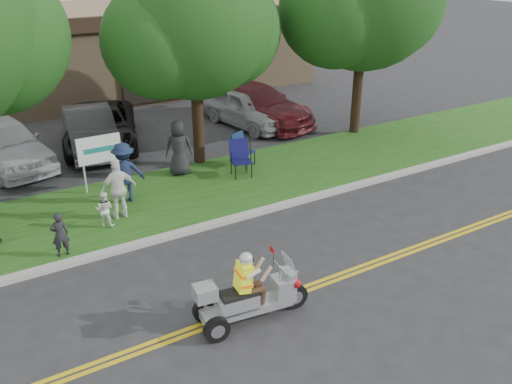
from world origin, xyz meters
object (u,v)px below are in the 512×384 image
trike_scooter (248,297)px  parked_car_mid (101,127)px  lawn_chair_b (241,147)px  parked_car_right (256,104)px  spectator_adult_right (119,189)px  parked_car_far_right (247,108)px  parked_car_left (90,130)px  lawn_chair_a (240,155)px  parked_car_far_left (4,143)px

trike_scooter → parked_car_mid: (0.57, 11.44, 0.19)m
lawn_chair_b → parked_car_right: parked_car_right is taller
spectator_adult_right → parked_car_far_right: bearing=-144.3°
parked_car_right → lawn_chair_b: bearing=-140.8°
spectator_adult_right → parked_car_left: bearing=-100.4°
lawn_chair_b → spectator_adult_right: (-4.57, -1.62, 0.20)m
lawn_chair_b → parked_car_mid: 5.52m
trike_scooter → lawn_chair_a: bearing=68.7°
lawn_chair_b → spectator_adult_right: spectator_adult_right is taller
parked_car_far_left → parked_car_left: bearing=-9.7°
parked_car_left → parked_car_far_right: bearing=5.0°
trike_scooter → parked_car_mid: size_ratio=0.45×
spectator_adult_right → lawn_chair_a: bearing=-169.6°
parked_car_mid → spectator_adult_right: bearing=-85.0°
trike_scooter → parked_car_far_right: size_ratio=0.54×
parked_car_right → lawn_chair_a: bearing=-140.2°
lawn_chair_a → lawn_chair_b: size_ratio=1.05×
lawn_chair_a → trike_scooter: bearing=-106.3°
parked_car_mid → parked_car_far_right: size_ratio=1.19×
lawn_chair_b → parked_car_far_right: size_ratio=0.25×
lawn_chair_b → lawn_chair_a: bearing=-144.6°
trike_scooter → lawn_chair_b: size_ratio=2.18×
lawn_chair_a → lawn_chair_b: bearing=69.5°
parked_car_right → parked_car_far_right: 0.52m
spectator_adult_right → lawn_chair_b: bearing=-162.6°
trike_scooter → lawn_chair_a: (3.38, 6.28, 0.20)m
lawn_chair_a → parked_car_right: parked_car_right is taller
parked_car_left → parked_car_far_right: (6.19, -0.34, 0.00)m
lawn_chair_a → spectator_adult_right: size_ratio=0.70×
lawn_chair_b → parked_car_far_left: (-6.54, 4.06, 0.10)m
trike_scooter → parked_car_far_left: size_ratio=0.49×
lawn_chair_b → spectator_adult_right: size_ratio=0.67×
parked_car_mid → trike_scooter: bearing=-75.7°
trike_scooter → parked_car_right: parked_car_right is taller
lawn_chair_b → parked_car_mid: (-3.26, 4.46, 0.01)m
spectator_adult_right → parked_car_right: spectator_adult_right is taller
parked_car_mid → parked_car_right: size_ratio=0.97×
parked_car_far_left → parked_car_mid: parked_car_far_left is taller
parked_car_far_right → trike_scooter: bearing=-128.4°
parked_car_far_left → parked_car_right: size_ratio=0.88×
lawn_chair_a → lawn_chair_b: (0.45, 0.70, -0.03)m
lawn_chair_a → parked_car_far_left: size_ratio=0.24×
lawn_chair_a → parked_car_left: (-3.28, 4.89, 0.00)m
parked_car_far_left → parked_car_left: 2.82m
parked_car_left → parked_car_right: size_ratio=0.84×
parked_car_left → parked_car_mid: 0.54m
trike_scooter → parked_car_far_right: trike_scooter is taller
lawn_chair_b → parked_car_far_right: bearing=35.3°
spectator_adult_right → parked_car_far_left: bearing=-73.0°
lawn_chair_a → parked_car_right: bearing=65.9°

